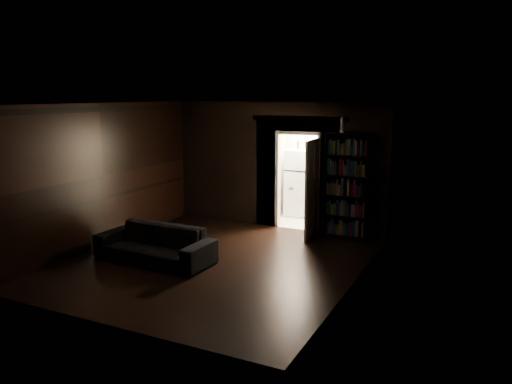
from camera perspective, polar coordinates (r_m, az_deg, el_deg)
ground at (r=9.06m, az=-4.71°, el=-8.00°), size 5.50×5.50×0.00m
room_walls at (r=9.59m, az=-1.67°, el=3.45°), size 5.02×5.61×2.84m
kitchen_alcove at (r=12.00m, az=6.71°, el=2.66°), size 2.20×1.80×2.60m
sofa at (r=9.16m, az=-11.53°, el=-5.23°), size 2.21×1.01×0.84m
bookshelf at (r=10.44m, az=10.33°, el=0.66°), size 0.95×0.54×2.20m
refrigerator at (r=12.33m, az=5.37°, el=1.10°), size 0.93×0.89×1.65m
door at (r=10.42m, az=6.40°, el=0.34°), size 0.09×0.85×2.05m
figurine at (r=10.29m, az=9.85°, el=7.63°), size 0.12×0.12×0.33m
bottles at (r=12.10m, az=5.70°, el=5.49°), size 0.66×0.28×0.27m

